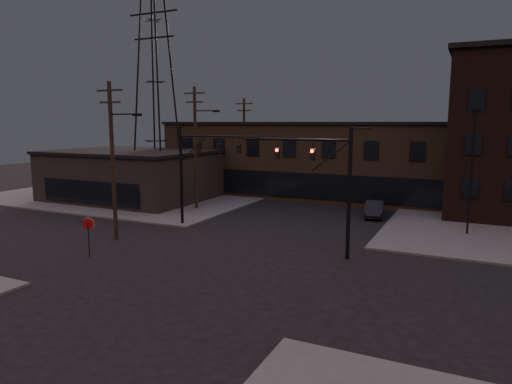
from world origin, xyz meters
TOP-DOWN VIEW (x-y plane):
  - ground at (0.00, 0.00)m, footprint 140.00×140.00m
  - sidewalk_nw at (-22.00, 22.00)m, footprint 30.00×30.00m
  - building_row at (0.00, 28.00)m, footprint 40.00×12.00m
  - building_left at (-20.00, 16.00)m, footprint 16.00×12.00m
  - traffic_signal_near at (5.36, 4.50)m, footprint 7.12×0.24m
  - traffic_signal_far at (-6.72, 8.00)m, footprint 7.12×0.24m
  - stop_sign at (-8.00, -1.99)m, footprint 0.72×0.33m
  - utility_pole_near at (-9.43, 2.00)m, footprint 3.70×0.28m
  - utility_pole_mid at (-10.44, 14.00)m, footprint 3.70×0.28m
  - utility_pole_far at (-11.50, 26.00)m, footprint 2.20×0.28m
  - transmission_tower at (-18.00, 18.00)m, footprint 7.00×7.00m
  - lot_light_a at (13.00, 14.00)m, footprint 1.50×0.28m
  - car_crossing at (5.50, 17.88)m, footprint 2.14×4.54m

SIDE VIEW (x-z plane):
  - ground at x=0.00m, z-range 0.00..0.00m
  - sidewalk_nw at x=-22.00m, z-range 0.00..0.15m
  - car_crossing at x=5.50m, z-range 0.00..1.44m
  - stop_sign at x=-8.00m, z-range 0.60..3.08m
  - building_left at x=-20.00m, z-range 0.00..5.00m
  - building_row at x=0.00m, z-range 0.00..8.00m
  - traffic_signal_near at x=5.36m, z-range 0.93..8.93m
  - traffic_signal_far at x=-6.72m, z-range 1.01..9.01m
  - lot_light_a at x=13.00m, z-range 0.94..10.08m
  - utility_pole_far at x=-11.50m, z-range 0.28..11.28m
  - utility_pole_near at x=-9.43m, z-range 0.37..11.37m
  - utility_pole_mid at x=-10.44m, z-range 0.38..11.88m
  - transmission_tower at x=-18.00m, z-range 0.00..25.00m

